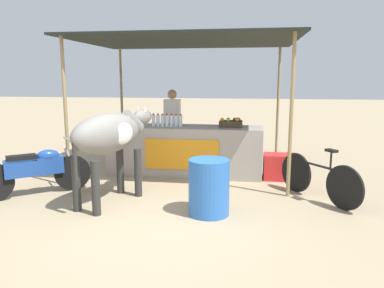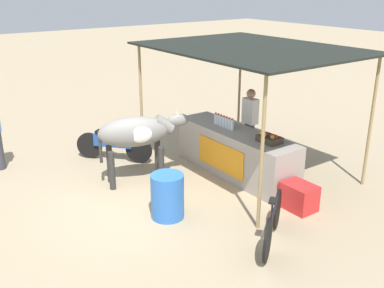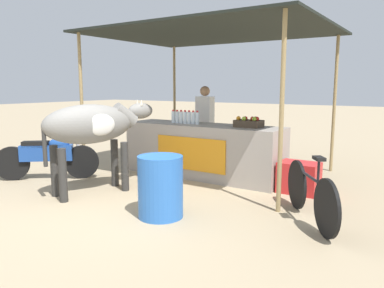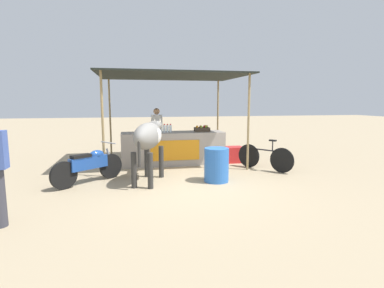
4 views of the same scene
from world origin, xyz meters
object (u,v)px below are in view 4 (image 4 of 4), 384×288
(stall_counter, at_px, (173,148))
(motorcycle_parked, at_px, (89,165))
(bicycle_leaning, at_px, (265,157))
(vendor_behind_counter, at_px, (157,134))
(water_barrel, at_px, (216,165))
(cow, at_px, (149,138))
(cooler_box, at_px, (233,155))
(fruit_crate, at_px, (202,129))

(stall_counter, xyz_separation_m, motorcycle_parked, (-2.17, -1.71, -0.05))
(bicycle_leaning, bearing_deg, stall_counter, 151.53)
(vendor_behind_counter, xyz_separation_m, motorcycle_parked, (-1.76, -2.46, -0.42))
(vendor_behind_counter, relative_size, water_barrel, 2.09)
(vendor_behind_counter, relative_size, cow, 0.90)
(vendor_behind_counter, xyz_separation_m, cooler_box, (2.24, -0.85, -0.61))
(stall_counter, xyz_separation_m, fruit_crate, (0.90, 0.05, 0.55))
(motorcycle_parked, height_order, bicycle_leaning, motorcycle_parked)
(vendor_behind_counter, height_order, water_barrel, vendor_behind_counter)
(stall_counter, distance_m, water_barrel, 2.26)
(stall_counter, bearing_deg, fruit_crate, 3.09)
(vendor_behind_counter, distance_m, bicycle_leaning, 3.45)
(cooler_box, bearing_deg, motorcycle_parked, -158.08)
(fruit_crate, height_order, bicycle_leaning, fruit_crate)
(water_barrel, bearing_deg, fruit_crate, 85.08)
(fruit_crate, relative_size, cow, 0.24)
(stall_counter, height_order, water_barrel, stall_counter)
(fruit_crate, xyz_separation_m, water_barrel, (-0.19, -2.20, -0.64))
(stall_counter, relative_size, fruit_crate, 6.82)
(motorcycle_parked, distance_m, bicycle_leaning, 4.53)
(vendor_behind_counter, bearing_deg, motorcycle_parked, -125.57)
(cow, distance_m, bicycle_leaning, 3.28)
(stall_counter, height_order, fruit_crate, fruit_crate)
(cow, relative_size, motorcycle_parked, 1.28)
(cow, height_order, motorcycle_parked, cow)
(stall_counter, distance_m, cooler_box, 1.85)
(cooler_box, xyz_separation_m, cow, (-2.65, -1.75, 0.79))
(cooler_box, relative_size, cow, 0.33)
(stall_counter, distance_m, fruit_crate, 1.06)
(cooler_box, height_order, motorcycle_parked, motorcycle_parked)
(vendor_behind_counter, relative_size, cooler_box, 2.75)
(fruit_crate, relative_size, vendor_behind_counter, 0.27)
(fruit_crate, distance_m, motorcycle_parked, 3.58)
(stall_counter, relative_size, bicycle_leaning, 2.20)
(stall_counter, bearing_deg, motorcycle_parked, -141.80)
(water_barrel, bearing_deg, stall_counter, 108.25)
(fruit_crate, height_order, motorcycle_parked, fruit_crate)
(cow, bearing_deg, bicycle_leaning, 10.30)
(fruit_crate, xyz_separation_m, motorcycle_parked, (-3.07, -1.75, -0.61))
(stall_counter, relative_size, cow, 1.64)
(stall_counter, bearing_deg, cooler_box, -3.04)
(fruit_crate, bearing_deg, stall_counter, -176.91)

